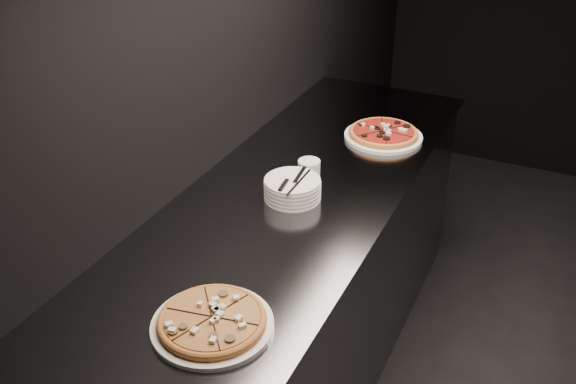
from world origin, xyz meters
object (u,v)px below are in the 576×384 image
at_px(pizza_tomato, 383,134).
at_px(pizza_mushroom, 212,322).
at_px(counter, 288,298).
at_px(cutlery, 293,181).
at_px(plate_stack, 292,189).
at_px(ramekin, 309,169).

bearing_deg(pizza_tomato, pizza_mushroom, -91.82).
bearing_deg(counter, cutlery, -12.87).
xyz_separation_m(plate_stack, cutlery, (0.01, -0.02, 0.04)).
height_order(cutlery, ramekin, cutlery).
distance_m(plate_stack, ramekin, 0.16).
height_order(pizza_tomato, cutlery, cutlery).
bearing_deg(pizza_mushroom, ramekin, 96.72).
distance_m(plate_stack, cutlery, 0.04).
bearing_deg(plate_stack, ramekin, 92.06).
distance_m(pizza_tomato, ramekin, 0.48).
bearing_deg(pizza_mushroom, cutlery, 97.28).
relative_size(counter, plate_stack, 12.14).
distance_m(pizza_mushroom, cutlery, 0.70).
relative_size(plate_stack, ramekin, 2.39).
bearing_deg(pizza_mushroom, plate_stack, 97.76).
bearing_deg(counter, pizza_tomato, 76.54).
height_order(pizza_tomato, plate_stack, plate_stack).
height_order(counter, pizza_tomato, pizza_tomato).
bearing_deg(pizza_tomato, ramekin, -107.49).
relative_size(pizza_tomato, plate_stack, 1.65).
relative_size(pizza_tomato, ramekin, 3.94).
bearing_deg(ramekin, pizza_mushroom, -83.28).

